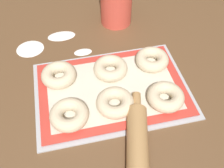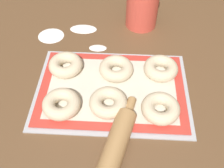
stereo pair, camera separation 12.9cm
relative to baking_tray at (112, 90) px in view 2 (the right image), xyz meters
name	(u,v)px [view 2 (the right image)]	position (x,y,z in m)	size (l,w,h in m)	color
ground_plane	(112,86)	(0.00, 0.02, 0.00)	(2.80, 2.80, 0.00)	brown
baking_tray	(112,90)	(0.00, 0.00, 0.00)	(0.43, 0.30, 0.01)	#B2B5BA
baking_mat	(112,88)	(0.00, 0.00, 0.01)	(0.41, 0.27, 0.00)	red
bagel_front_left	(61,104)	(-0.13, -0.08, 0.02)	(0.10, 0.10, 0.03)	beige
bagel_front_center	(108,102)	(-0.01, -0.06, 0.02)	(0.10, 0.10, 0.03)	beige
bagel_front_right	(160,108)	(0.13, -0.07, 0.02)	(0.10, 0.10, 0.03)	beige
bagel_back_left	(66,65)	(-0.14, 0.07, 0.02)	(0.10, 0.10, 0.03)	beige
bagel_back_center	(116,69)	(0.01, 0.06, 0.02)	(0.10, 0.10, 0.03)	beige
bagel_back_right	(161,68)	(0.14, 0.07, 0.02)	(0.10, 0.10, 0.03)	beige
flour_canister	(143,3)	(0.09, 0.31, 0.08)	(0.11, 0.11, 0.17)	#DB4C3D
rolling_pin	(109,165)	(0.01, -0.23, 0.02)	(0.12, 0.37, 0.05)	#AD7F4C
flour_patch_near	(98,48)	(-0.06, 0.18, 0.00)	(0.06, 0.03, 0.00)	white
flour_patch_far	(51,35)	(-0.22, 0.23, 0.00)	(0.09, 0.08, 0.00)	white
flour_patch_side	(83,29)	(-0.12, 0.27, 0.00)	(0.09, 0.05, 0.00)	white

